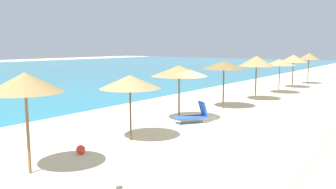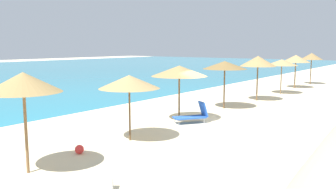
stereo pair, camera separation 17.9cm
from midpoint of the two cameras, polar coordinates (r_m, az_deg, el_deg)
ground_plane at (r=16.62m, az=7.68°, el=-4.75°), size 160.00×160.00×0.00m
beach_umbrella_3 at (r=10.52m, az=-22.67°, el=1.77°), size 2.13×2.13×2.91m
beach_umbrella_4 at (r=13.34m, az=-6.58°, el=2.05°), size 2.33×2.33×2.53m
beach_umbrella_5 at (r=16.76m, az=1.52°, el=3.85°), size 2.70×2.70×2.70m
beach_umbrella_6 at (r=20.49m, az=8.83°, el=4.75°), size 2.55×2.55×2.76m
beach_umbrella_7 at (r=23.93m, az=13.99°, el=5.28°), size 2.38×2.38×2.97m
beach_umbrella_8 at (r=27.86m, az=17.57°, el=5.00°), size 2.37×2.37×2.62m
beach_umbrella_9 at (r=32.12m, az=19.60°, el=5.51°), size 2.38×2.38×2.85m
beach_umbrella_10 at (r=35.86m, az=21.82°, el=5.78°), size 2.03×2.03×2.95m
lounge_chair_2 at (r=16.66m, az=3.85°, el=-3.32°), size 1.69×1.44×1.00m
beach_ball at (r=12.33m, az=-14.43°, el=-8.68°), size 0.31×0.31×0.31m
cooler_box at (r=9.20m, az=-10.45°, el=-14.24°), size 0.58×0.59×0.35m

